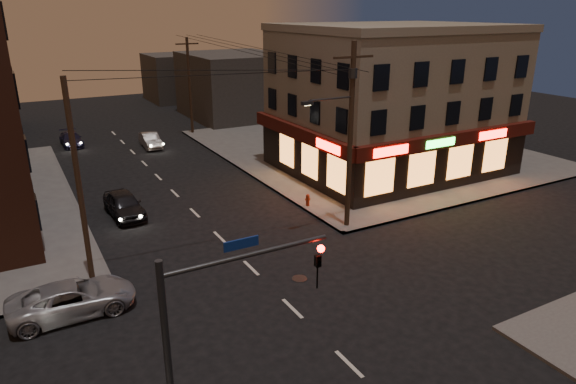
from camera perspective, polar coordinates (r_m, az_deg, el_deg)
ground at (r=21.67m, az=0.49°, el=-12.83°), size 120.00×120.00×0.00m
sidewalk_ne at (r=45.62m, az=8.48°, el=4.80°), size 24.00×28.00×0.15m
pizza_building at (r=39.01m, az=11.40°, el=10.04°), size 15.85×12.85×10.50m
bg_building_ne_a at (r=59.16m, az=-5.96°, el=11.70°), size 10.00×12.00×7.00m
bg_building_ne_b at (r=71.59m, az=-12.02°, el=12.37°), size 8.00×8.00×6.00m
utility_pole_main at (r=27.41m, az=6.78°, el=7.17°), size 4.20×0.44×10.00m
utility_pole_far at (r=50.91m, az=-10.86°, el=11.48°), size 0.26×0.26×9.00m
utility_pole_west at (r=23.56m, az=-22.25°, el=0.90°), size 0.24×0.24×9.00m
traffic_signal at (r=13.19m, az=-8.89°, el=-15.23°), size 4.49×0.32×6.47m
suv_cross at (r=22.74m, az=-22.82°, el=-10.86°), size 4.90×2.28×1.36m
sedan_near at (r=31.84m, az=-17.75°, el=-1.33°), size 1.97×4.40×1.47m
sedan_mid at (r=47.26m, az=-15.04°, el=5.57°), size 1.50×3.94×1.28m
sedan_far at (r=50.17m, az=-22.96°, el=5.43°), size 1.73×4.17×1.20m
fire_hydrant at (r=31.62m, az=2.20°, el=-0.82°), size 0.33×0.33×0.76m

